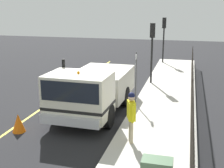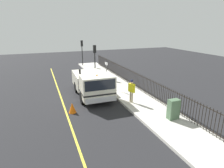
# 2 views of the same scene
# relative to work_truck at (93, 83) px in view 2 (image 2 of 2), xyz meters

# --- Properties ---
(ground_plane) EXTENTS (60.26, 60.26, 0.00)m
(ground_plane) POSITION_rel_work_truck_xyz_m (0.17, 0.63, -1.24)
(ground_plane) COLOR #232326
(ground_plane) RESTS_ON ground
(sidewalk_slab) EXTENTS (2.93, 27.39, 0.17)m
(sidewalk_slab) POSITION_rel_work_truck_xyz_m (3.10, 0.63, -1.15)
(sidewalk_slab) COLOR beige
(sidewalk_slab) RESTS_ON ground
(lane_marking) EXTENTS (0.12, 24.65, 0.01)m
(lane_marking) POSITION_rel_work_truck_xyz_m (-2.60, 0.63, -1.24)
(lane_marking) COLOR yellow
(lane_marking) RESTS_ON ground
(work_truck) EXTENTS (2.65, 5.97, 2.57)m
(work_truck) POSITION_rel_work_truck_xyz_m (0.00, 0.00, 0.00)
(work_truck) COLOR silver
(work_truck) RESTS_ON ground
(worker_standing) EXTENTS (0.39, 0.63, 1.82)m
(worker_standing) POSITION_rel_work_truck_xyz_m (2.31, -2.67, 0.05)
(worker_standing) COLOR yellow
(worker_standing) RESTS_ON sidewalk_slab
(iron_fence) EXTENTS (0.04, 23.32, 1.49)m
(iron_fence) POSITION_rel_work_truck_xyz_m (4.34, 0.63, -0.31)
(iron_fence) COLOR black
(iron_fence) RESTS_ON sidewalk_slab
(traffic_light_near) EXTENTS (0.33, 0.26, 3.61)m
(traffic_light_near) POSITION_rel_work_truck_xyz_m (1.91, 5.81, 1.51)
(traffic_light_near) COLOR black
(traffic_light_near) RESTS_ON sidewalk_slab
(traffic_light_mid) EXTENTS (0.30, 0.21, 3.65)m
(traffic_light_mid) POSITION_rel_work_truck_xyz_m (2.00, 12.79, 1.54)
(traffic_light_mid) COLOR black
(traffic_light_mid) RESTS_ON sidewalk_slab
(utility_cabinet) EXTENTS (0.70, 0.43, 1.29)m
(utility_cabinet) POSITION_rel_work_truck_xyz_m (3.56, -6.04, -0.42)
(utility_cabinet) COLOR #4C6B4C
(utility_cabinet) RESTS_ON sidewalk_slab
(traffic_cone) EXTENTS (0.52, 0.52, 0.74)m
(traffic_cone) POSITION_rel_work_truck_xyz_m (-2.18, -2.51, -0.87)
(traffic_cone) COLOR orange
(traffic_cone) RESTS_ON ground
(street_sign) EXTENTS (0.08, 0.50, 2.55)m
(street_sign) POSITION_rel_work_truck_xyz_m (1.74, 1.41, 0.51)
(street_sign) COLOR #4C4C4C
(street_sign) RESTS_ON sidewalk_slab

